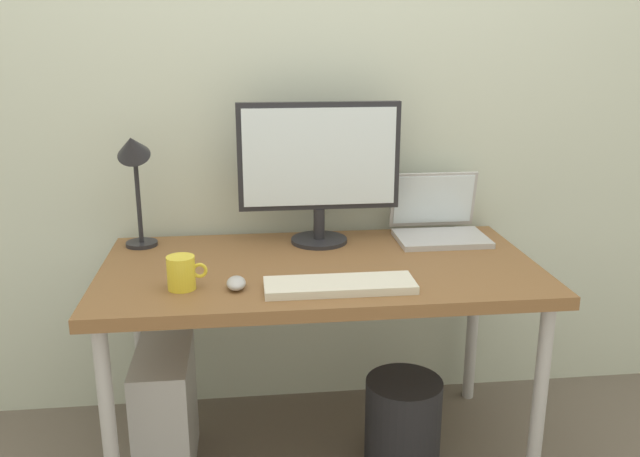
# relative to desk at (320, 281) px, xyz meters

# --- Properties ---
(ground_plane) EXTENTS (6.00, 6.00, 0.00)m
(ground_plane) POSITION_rel_desk_xyz_m (0.00, 0.00, -0.65)
(ground_plane) COLOR #665B51
(back_wall) EXTENTS (4.40, 0.04, 2.60)m
(back_wall) POSITION_rel_desk_xyz_m (0.00, 0.43, 0.65)
(back_wall) COLOR silver
(back_wall) RESTS_ON ground_plane
(desk) EXTENTS (1.40, 0.73, 0.71)m
(desk) POSITION_rel_desk_xyz_m (0.00, 0.00, 0.00)
(desk) COLOR brown
(desk) RESTS_ON ground_plane
(monitor) EXTENTS (0.56, 0.20, 0.50)m
(monitor) POSITION_rel_desk_xyz_m (0.02, 0.23, 0.34)
(monitor) COLOR #232328
(monitor) RESTS_ON desk
(laptop) EXTENTS (0.32, 0.26, 0.23)m
(laptop) POSITION_rel_desk_xyz_m (0.46, 0.25, 0.12)
(laptop) COLOR #B2B2B7
(laptop) RESTS_ON desk
(desk_lamp) EXTENTS (0.11, 0.16, 0.42)m
(desk_lamp) POSITION_rel_desk_xyz_m (-0.60, 0.23, 0.36)
(desk_lamp) COLOR #232328
(desk_lamp) RESTS_ON desk
(keyboard) EXTENTS (0.44, 0.14, 0.02)m
(keyboard) POSITION_rel_desk_xyz_m (0.03, -0.23, 0.07)
(keyboard) COLOR silver
(keyboard) RESTS_ON desk
(mouse) EXTENTS (0.06, 0.09, 0.03)m
(mouse) POSITION_rel_desk_xyz_m (-0.27, -0.19, 0.08)
(mouse) COLOR #B2B2B7
(mouse) RESTS_ON desk
(coffee_mug) EXTENTS (0.12, 0.08, 0.10)m
(coffee_mug) POSITION_rel_desk_xyz_m (-0.42, -0.17, 0.11)
(coffee_mug) COLOR yellow
(coffee_mug) RESTS_ON desk
(computer_tower) EXTENTS (0.18, 0.36, 0.42)m
(computer_tower) POSITION_rel_desk_xyz_m (-0.52, -0.01, -0.44)
(computer_tower) COLOR #B2B2B7
(computer_tower) RESTS_ON ground_plane
(wastebasket) EXTENTS (0.26, 0.26, 0.30)m
(wastebasket) POSITION_rel_desk_xyz_m (0.28, -0.07, -0.50)
(wastebasket) COLOR #232328
(wastebasket) RESTS_ON ground_plane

